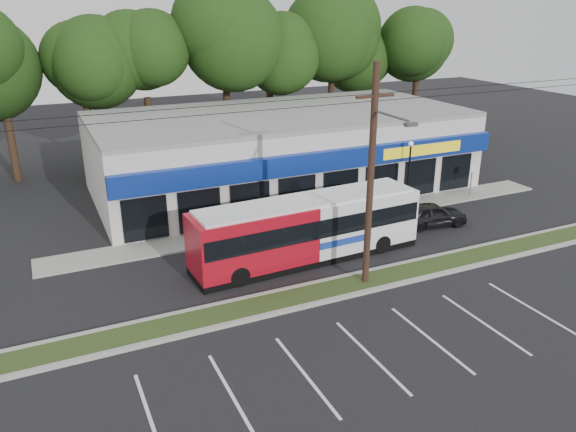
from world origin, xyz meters
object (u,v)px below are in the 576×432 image
(lamp_post, at_px, (409,166))
(pedestrian_b, at_px, (302,233))
(metrobus, at_px, (308,228))
(pedestrian_a, at_px, (279,218))
(car_dark, at_px, (432,214))
(sign_post, at_px, (472,175))
(utility_pole, at_px, (369,172))

(lamp_post, xyz_separation_m, pedestrian_b, (-8.81, -2.80, -1.91))
(lamp_post, height_order, metrobus, lamp_post)
(metrobus, height_order, pedestrian_a, metrobus)
(car_dark, bearing_deg, sign_post, -52.72)
(lamp_post, bearing_deg, sign_post, -2.58)
(metrobus, distance_m, car_dark, 8.73)
(metrobus, height_order, car_dark, metrobus)
(pedestrian_b, bearing_deg, lamp_post, -175.43)
(utility_pole, xyz_separation_m, sign_post, (13.17, 7.65, -3.86))
(utility_pole, relative_size, metrobus, 4.14)
(lamp_post, distance_m, pedestrian_a, 9.20)
(utility_pole, relative_size, lamp_post, 11.76)
(sign_post, bearing_deg, pedestrian_a, -179.69)
(lamp_post, xyz_separation_m, pedestrian_a, (-9.00, -0.30, -1.87))
(utility_pole, bearing_deg, pedestrian_a, 96.27)
(utility_pole, height_order, pedestrian_a, utility_pole)
(utility_pole, bearing_deg, sign_post, 30.15)
(lamp_post, relative_size, pedestrian_a, 2.64)
(pedestrian_a, relative_size, pedestrian_b, 1.06)
(pedestrian_a, bearing_deg, lamp_post, 151.64)
(sign_post, distance_m, pedestrian_a, 14.02)
(pedestrian_b, bearing_deg, utility_pole, 84.14)
(metrobus, distance_m, pedestrian_b, 1.83)
(sign_post, distance_m, metrobus, 14.81)
(metrobus, xyz_separation_m, pedestrian_a, (0.24, 4.00, -0.90))
(lamp_post, height_order, sign_post, lamp_post)
(car_dark, bearing_deg, pedestrian_a, 79.22)
(sign_post, xyz_separation_m, metrobus, (-14.24, -4.07, 0.15))
(utility_pole, xyz_separation_m, metrobus, (-1.07, 3.57, -3.71))
(sign_post, bearing_deg, lamp_post, 177.42)
(metrobus, bearing_deg, sign_post, 13.30)
(lamp_post, distance_m, sign_post, 5.13)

